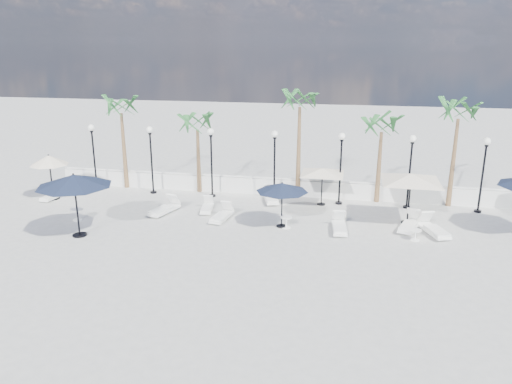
% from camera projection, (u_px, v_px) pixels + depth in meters
% --- Properties ---
extents(ground, '(100.00, 100.00, 0.00)m').
position_uv_depth(ground, '(250.00, 246.00, 21.20)').
color(ground, '#9A9995').
rests_on(ground, ground).
extents(balustrade, '(26.00, 0.30, 1.01)m').
position_uv_depth(balustrade, '(277.00, 187.00, 28.11)').
color(balustrade, silver).
rests_on(balustrade, ground).
extents(lamppost_0, '(0.36, 0.36, 3.84)m').
position_uv_depth(lamppost_0, '(93.00, 148.00, 28.49)').
color(lamppost_0, black).
rests_on(lamppost_0, ground).
extents(lamppost_1, '(0.36, 0.36, 3.84)m').
position_uv_depth(lamppost_1, '(151.00, 150.00, 27.85)').
color(lamppost_1, black).
rests_on(lamppost_1, ground).
extents(lamppost_2, '(0.36, 0.36, 3.84)m').
position_uv_depth(lamppost_2, '(211.00, 153.00, 27.22)').
color(lamppost_2, black).
rests_on(lamppost_2, ground).
extents(lamppost_3, '(0.36, 0.36, 3.84)m').
position_uv_depth(lamppost_3, '(275.00, 156.00, 26.58)').
color(lamppost_3, black).
rests_on(lamppost_3, ground).
extents(lamppost_4, '(0.36, 0.36, 3.84)m').
position_uv_depth(lamppost_4, '(341.00, 158.00, 25.95)').
color(lamppost_4, black).
rests_on(lamppost_4, ground).
extents(lamppost_5, '(0.36, 0.36, 3.84)m').
position_uv_depth(lamppost_5, '(411.00, 161.00, 25.31)').
color(lamppost_5, black).
rests_on(lamppost_5, ground).
extents(lamppost_6, '(0.36, 0.36, 3.84)m').
position_uv_depth(lamppost_6, '(484.00, 165.00, 24.67)').
color(lamppost_6, black).
rests_on(lamppost_6, ground).
extents(palm_0, '(2.60, 2.60, 5.50)m').
position_uv_depth(palm_0, '(121.00, 111.00, 28.38)').
color(palm_0, brown).
rests_on(palm_0, ground).
extents(palm_1, '(2.60, 2.60, 4.70)m').
position_uv_depth(palm_1, '(197.00, 127.00, 27.78)').
color(palm_1, brown).
rests_on(palm_1, ground).
extents(palm_2, '(2.60, 2.60, 6.10)m').
position_uv_depth(palm_2, '(300.00, 105.00, 26.35)').
color(palm_2, brown).
rests_on(palm_2, ground).
extents(palm_3, '(2.60, 2.60, 4.90)m').
position_uv_depth(palm_3, '(382.00, 129.00, 25.91)').
color(palm_3, brown).
rests_on(palm_3, ground).
extents(palm_4, '(2.60, 2.60, 5.70)m').
position_uv_depth(palm_4, '(459.00, 116.00, 25.01)').
color(palm_4, brown).
rests_on(palm_4, ground).
extents(lounger_0, '(0.66, 1.67, 0.61)m').
position_uv_depth(lounger_0, '(53.00, 195.00, 27.42)').
color(lounger_0, white).
rests_on(lounger_0, ground).
extents(lounger_1, '(1.18, 2.11, 0.75)m').
position_uv_depth(lounger_1, '(164.00, 208.00, 25.15)').
color(lounger_1, white).
rests_on(lounger_1, ground).
extents(lounger_2, '(0.78, 1.70, 0.61)m').
position_uv_depth(lounger_2, '(207.00, 207.00, 25.49)').
color(lounger_2, white).
rests_on(lounger_2, ground).
extents(lounger_3, '(1.18, 2.08, 0.74)m').
position_uv_depth(lounger_3, '(271.00, 197.00, 27.00)').
color(lounger_3, white).
rests_on(lounger_3, ground).
extents(lounger_4, '(0.86, 1.92, 0.70)m').
position_uv_depth(lounger_4, '(222.00, 215.00, 24.23)').
color(lounger_4, white).
rests_on(lounger_4, ground).
extents(lounger_5, '(0.80, 1.95, 0.71)m').
position_uv_depth(lounger_5, '(339.00, 226.00, 22.80)').
color(lounger_5, white).
rests_on(lounger_5, ground).
extents(lounger_6, '(1.34, 2.15, 0.77)m').
position_uv_depth(lounger_6, '(433.00, 229.00, 22.44)').
color(lounger_6, white).
rests_on(lounger_6, ground).
extents(lounger_7, '(1.24, 2.09, 0.75)m').
position_uv_depth(lounger_7, '(410.00, 224.00, 22.98)').
color(lounger_7, white).
rests_on(lounger_7, ground).
extents(side_table_0, '(0.59, 0.59, 0.57)m').
position_uv_depth(side_table_0, '(77.00, 213.00, 24.17)').
color(side_table_0, white).
rests_on(side_table_0, ground).
extents(side_table_1, '(0.55, 0.55, 0.54)m').
position_uv_depth(side_table_1, '(286.00, 221.00, 23.17)').
color(side_table_1, white).
rests_on(side_table_1, ground).
extents(side_table_2, '(0.51, 0.51, 0.49)m').
position_uv_depth(side_table_2, '(415.00, 234.00, 21.72)').
color(side_table_2, white).
rests_on(side_table_2, ground).
extents(parasol_navy_left, '(3.28, 3.28, 2.90)m').
position_uv_depth(parasol_navy_left, '(74.00, 181.00, 21.59)').
color(parasol_navy_left, black).
rests_on(parasol_navy_left, ground).
extents(parasol_navy_mid, '(2.43, 2.43, 2.18)m').
position_uv_depth(parasol_navy_mid, '(282.00, 188.00, 22.85)').
color(parasol_navy_mid, black).
rests_on(parasol_navy_mid, ground).
extents(parasol_cream_sq_a, '(4.37, 4.37, 2.15)m').
position_uv_depth(parasol_cream_sq_a, '(323.00, 168.00, 25.98)').
color(parasol_cream_sq_a, black).
rests_on(parasol_cream_sq_a, ground).
extents(parasol_cream_sq_b, '(5.27, 5.27, 2.64)m').
position_uv_depth(parasol_cream_sq_b, '(412.00, 174.00, 23.13)').
color(parasol_cream_sq_b, black).
rests_on(parasol_cream_sq_b, ground).
extents(parasol_cream_small, '(2.05, 2.05, 2.52)m').
position_uv_depth(parasol_cream_small, '(49.00, 161.00, 26.91)').
color(parasol_cream_small, black).
rests_on(parasol_cream_small, ground).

